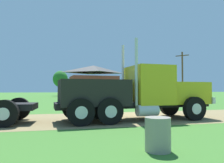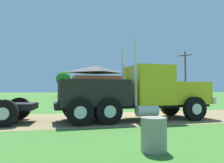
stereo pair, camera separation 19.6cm
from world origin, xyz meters
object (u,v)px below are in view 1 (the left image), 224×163
shed_building (93,82)px  utility_pole_near (182,74)px  truck_foreground_white (135,93)px  steel_barrel (158,134)px

shed_building → utility_pole_near: utility_pole_near is taller
truck_foreground_white → shed_building: size_ratio=0.87×
steel_barrel → shed_building: 36.16m
truck_foreground_white → shed_building: shed_building is taller
truck_foreground_white → utility_pole_near: utility_pole_near is taller
truck_foreground_white → steel_barrel: bearing=-103.7°
utility_pole_near → truck_foreground_white: bearing=-125.9°
steel_barrel → utility_pole_near: bearing=57.8°
shed_building → utility_pole_near: size_ratio=1.19×
truck_foreground_white → shed_building: bearing=85.4°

